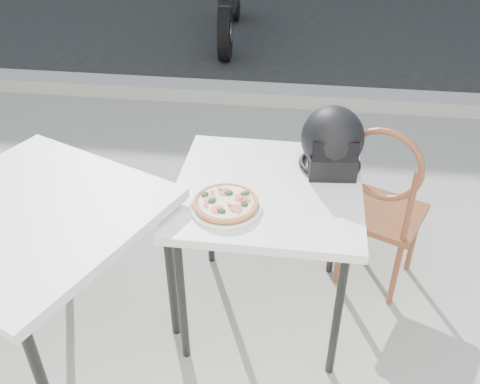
# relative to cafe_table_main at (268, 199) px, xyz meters

# --- Properties ---
(curb) EXTENTS (30.00, 0.25, 0.12)m
(curb) POSITION_rel_cafe_table_main_xyz_m (0.19, 2.42, -0.62)
(curb) COLOR #9C9992
(curb) RESTS_ON ground
(cafe_table_main) EXTENTS (0.80, 0.80, 0.75)m
(cafe_table_main) POSITION_rel_cafe_table_main_xyz_m (0.00, 0.00, 0.00)
(cafe_table_main) COLOR white
(cafe_table_main) RESTS_ON ground
(plate) EXTENTS (0.32, 0.32, 0.02)m
(plate) POSITION_rel_cafe_table_main_xyz_m (-0.16, -0.18, 0.08)
(plate) COLOR white
(plate) RESTS_ON cafe_table_main
(pizza) EXTENTS (0.33, 0.33, 0.03)m
(pizza) POSITION_rel_cafe_table_main_xyz_m (-0.16, -0.18, 0.10)
(pizza) COLOR #D0874C
(pizza) RESTS_ON plate
(helmet) EXTENTS (0.30, 0.31, 0.28)m
(helmet) POSITION_rel_cafe_table_main_xyz_m (0.26, 0.19, 0.19)
(helmet) COLOR black
(helmet) RESTS_ON cafe_table_main
(cafe_chair_main) EXTENTS (0.49, 0.49, 0.97)m
(cafe_chair_main) POSITION_rel_cafe_table_main_xyz_m (0.53, 0.26, -0.15)
(cafe_chair_main) COLOR brown
(cafe_chair_main) RESTS_ON ground
(cafe_table_side) EXTENTS (1.14, 1.14, 0.82)m
(cafe_table_side) POSITION_rel_cafe_table_main_xyz_m (-0.88, -0.38, 0.07)
(cafe_table_side) COLOR white
(cafe_table_side) RESTS_ON ground
(motorcycle) EXTENTS (0.49, 1.89, 0.94)m
(motorcycle) POSITION_rel_cafe_table_main_xyz_m (-0.75, 4.01, -0.27)
(motorcycle) COLOR black
(motorcycle) RESTS_ON street_asphalt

